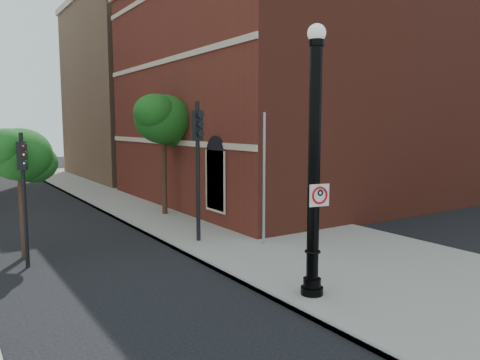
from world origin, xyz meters
TOP-DOWN VIEW (x-y plane):
  - ground at (0.00, 0.00)m, footprint 120.00×120.00m
  - sidewalk_right at (6.00, 10.00)m, footprint 8.00×60.00m
  - curb_edge at (2.05, 10.00)m, footprint 0.10×60.00m
  - brick_wall_building at (16.00, 14.00)m, footprint 22.30×16.30m
  - bg_building_tan_b at (16.00, 30.00)m, footprint 22.00×14.00m
  - lamppost at (2.90, 0.64)m, footprint 0.57×0.57m
  - no_parking_sign at (2.94, 0.47)m, footprint 0.54×0.13m
  - traffic_signal_left at (-2.65, 7.35)m, footprint 0.32×0.36m
  - traffic_signal_right at (3.12, 7.07)m, footprint 0.35×0.43m
  - utility_pole at (4.80, 5.33)m, footprint 0.10×0.10m
  - street_tree_a at (-2.50, 8.64)m, footprint 2.36×2.13m
  - street_tree_c at (4.27, 12.67)m, footprint 3.20×2.89m

SIDE VIEW (x-z plane):
  - ground at x=0.00m, z-range 0.00..0.00m
  - sidewalk_right at x=6.00m, z-range 0.00..0.12m
  - curb_edge at x=2.05m, z-range 0.00..0.14m
  - utility_pole at x=4.80m, z-range 0.00..4.77m
  - no_parking_sign at x=2.94m, z-range 2.38..2.93m
  - traffic_signal_left at x=-2.65m, z-range 0.72..4.83m
  - lamppost at x=2.90m, z-range -0.26..6.45m
  - street_tree_a at x=-2.50m, z-range 1.22..5.46m
  - traffic_signal_right at x=3.12m, z-range 0.90..6.08m
  - street_tree_c at x=4.27m, z-range 1.67..7.43m
  - brick_wall_building at x=16.00m, z-range 0.01..12.51m
  - bg_building_tan_b at x=16.00m, z-range 0.00..14.00m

